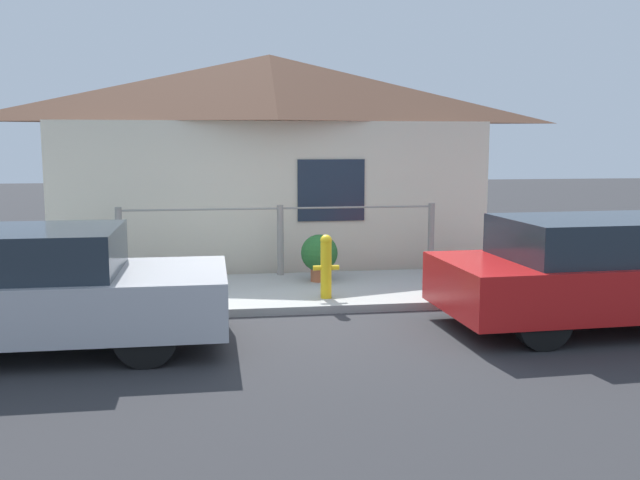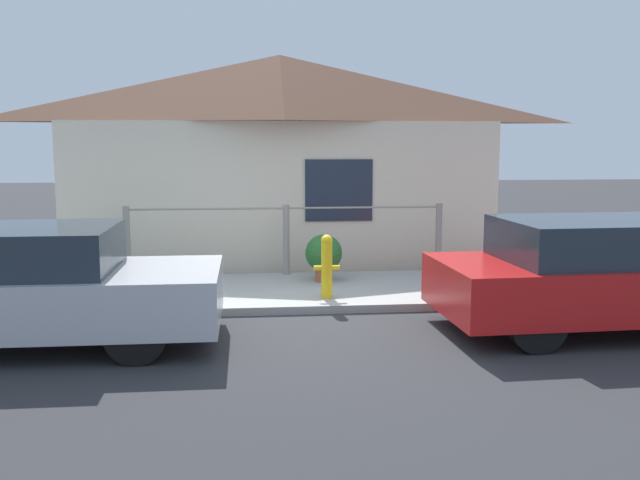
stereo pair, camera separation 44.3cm
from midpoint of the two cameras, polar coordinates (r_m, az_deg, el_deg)
ground_plane at (r=8.94m, az=-3.21°, el=-6.04°), size 60.00×60.00×0.00m
sidewalk at (r=10.06m, az=-3.86°, el=-4.16°), size 24.00×2.34×0.10m
house at (r=12.49m, az=-5.03°, el=11.16°), size 7.54×2.23×3.63m
fence at (r=10.95m, az=-4.35°, el=0.28°), size 4.90×0.10×1.08m
car_left at (r=8.03m, az=-24.47°, el=-3.62°), size 4.15×1.74×1.27m
car_right at (r=8.85m, az=20.65°, el=-2.38°), size 4.04×1.87×1.28m
fire_hydrant at (r=9.32m, az=-0.87°, el=-2.02°), size 0.34×0.15×0.84m
potted_plant_near_hydrant at (r=10.45m, az=-1.27°, el=-1.18°), size 0.54×0.54×0.69m
potted_plant_by_fence at (r=10.30m, az=-19.30°, el=-1.88°), size 0.53×0.53×0.67m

